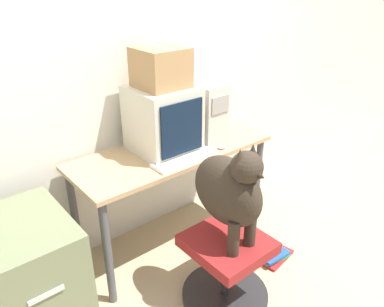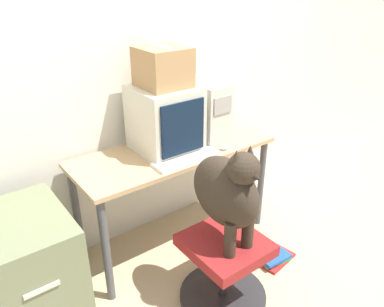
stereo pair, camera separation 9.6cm
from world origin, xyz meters
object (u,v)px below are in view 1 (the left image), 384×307
keyboard (185,159)px  dog (230,190)px  cardboard_box (161,67)px  filing_cabinet (29,277)px  book_stack_floor (271,253)px  pc_tower (199,110)px  crt_monitor (163,120)px  office_chair (226,268)px

keyboard → dog: size_ratio=0.72×
keyboard → cardboard_box: bearing=92.2°
dog → filing_cabinet: 1.21m
dog → book_stack_floor: size_ratio=2.09×
pc_tower → book_stack_floor: 1.16m
dog → book_stack_floor: dog is taller
pc_tower → book_stack_floor: (0.14, -0.65, -0.95)m
dog → crt_monitor: bearing=85.6°
office_chair → filing_cabinet: 1.13m
office_chair → book_stack_floor: (0.52, 0.05, -0.21)m
filing_cabinet → office_chair: bearing=-29.9°
keyboard → cardboard_box: cardboard_box is taller
crt_monitor → dog: bearing=-94.4°
crt_monitor → keyboard: (0.01, -0.22, -0.21)m
keyboard → book_stack_floor: bearing=-41.9°
office_chair → book_stack_floor: 0.56m
filing_cabinet → book_stack_floor: filing_cabinet is taller
crt_monitor → book_stack_floor: bearing=-53.7°
book_stack_floor → office_chair: bearing=-174.0°
book_stack_floor → filing_cabinet: bearing=161.3°
office_chair → cardboard_box: (0.05, 0.69, 1.10)m
crt_monitor → filing_cabinet: crt_monitor is taller
crt_monitor → office_chair: crt_monitor is taller
crt_monitor → book_stack_floor: size_ratio=1.45×
crt_monitor → filing_cabinet: 1.22m
dog → book_stack_floor: bearing=5.9°
filing_cabinet → cardboard_box: 1.43m
crt_monitor → cardboard_box: (0.00, 0.00, 0.34)m
pc_tower → filing_cabinet: size_ratio=0.61×
office_chair → dog: (0.00, 0.00, 0.56)m
keyboard → filing_cabinet: size_ratio=0.66×
pc_tower → dog: 0.82m
filing_cabinet → crt_monitor: bearing=7.2°
keyboard → cardboard_box: size_ratio=1.52×
filing_cabinet → dog: bearing=-29.8°
pc_tower → cardboard_box: (-0.33, -0.01, 0.35)m
pc_tower → keyboard: 0.44m
pc_tower → filing_cabinet: pc_tower is taller
book_stack_floor → crt_monitor: bearing=126.3°
book_stack_floor → pc_tower: bearing=101.9°
dog → pc_tower: bearing=61.4°
dog → cardboard_box: (0.05, 0.69, 0.54)m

